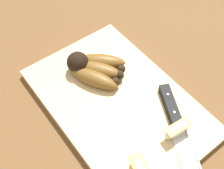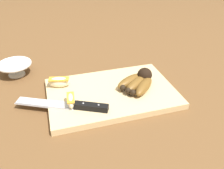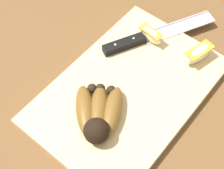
{
  "view_description": "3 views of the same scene",
  "coord_description": "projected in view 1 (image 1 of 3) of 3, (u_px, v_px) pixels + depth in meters",
  "views": [
    {
      "loc": [
        -0.25,
        0.24,
        0.54
      ],
      "look_at": [
        0.03,
        0.02,
        0.06
      ],
      "focal_mm": 45.9,
      "sensor_mm": 36.0,
      "label": 1
    },
    {
      "loc": [
        -0.17,
        -0.58,
        0.44
      ],
      "look_at": [
        0.01,
        0.01,
        0.05
      ],
      "focal_mm": 37.52,
      "sensor_mm": 36.0,
      "label": 2
    },
    {
      "loc": [
        0.33,
        0.24,
        0.63
      ],
      "look_at": [
        0.03,
        -0.01,
        0.04
      ],
      "focal_mm": 55.82,
      "sensor_mm": 36.0,
      "label": 3
    }
  ],
  "objects": [
    {
      "name": "apple_wedge_near",
      "position": [
        178.0,
        130.0,
        0.56
      ],
      "size": [
        0.03,
        0.06,
        0.04
      ],
      "color": "#F4E5C1",
      "rests_on": "cutting_board"
    },
    {
      "name": "banana_bunch",
      "position": [
        94.0,
        68.0,
        0.65
      ],
      "size": [
        0.14,
        0.14,
        0.05
      ],
      "color": "black",
      "rests_on": "cutting_board"
    },
    {
      "name": "cutting_board",
      "position": [
        118.0,
        102.0,
        0.63
      ],
      "size": [
        0.41,
        0.27,
        0.02
      ],
      "primitive_type": "cube",
      "color": "#DBBC84",
      "rests_on": "ground_plane"
    },
    {
      "name": "chefs_knife",
      "position": [
        178.0,
        126.0,
        0.58
      ],
      "size": [
        0.26,
        0.15,
        0.02
      ],
      "color": "silver",
      "rests_on": "cutting_board"
    },
    {
      "name": "ground_plane",
      "position": [
        127.0,
        104.0,
        0.64
      ],
      "size": [
        6.0,
        6.0,
        0.0
      ],
      "primitive_type": "plane",
      "color": "brown"
    }
  ]
}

